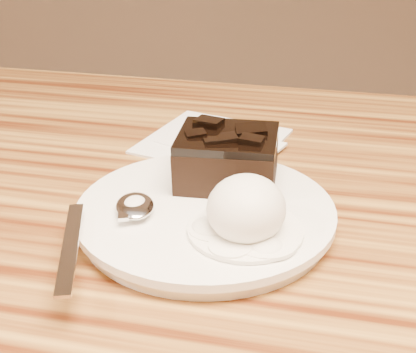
% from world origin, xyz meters
% --- Properties ---
extents(plate, '(0.21, 0.21, 0.02)m').
position_xyz_m(plate, '(-0.05, 0.02, 0.76)').
color(plate, white).
rests_on(plate, dining_table).
extents(brownie, '(0.09, 0.08, 0.04)m').
position_xyz_m(brownie, '(-0.05, 0.07, 0.79)').
color(brownie, black).
rests_on(brownie, plate).
extents(ice_cream_scoop, '(0.06, 0.06, 0.05)m').
position_xyz_m(ice_cream_scoop, '(-0.02, -0.01, 0.79)').
color(ice_cream_scoop, white).
rests_on(ice_cream_scoop, plate).
extents(melt_puddle, '(0.09, 0.09, 0.00)m').
position_xyz_m(melt_puddle, '(-0.02, -0.01, 0.77)').
color(melt_puddle, white).
rests_on(melt_puddle, plate).
extents(spoon, '(0.09, 0.17, 0.01)m').
position_xyz_m(spoon, '(-0.11, -0.00, 0.77)').
color(spoon, silver).
rests_on(spoon, plate).
extents(napkin, '(0.16, 0.16, 0.01)m').
position_xyz_m(napkin, '(-0.09, 0.19, 0.75)').
color(napkin, white).
rests_on(napkin, dining_table).
extents(crumb_a, '(0.01, 0.01, 0.00)m').
position_xyz_m(crumb_a, '(-0.10, 0.00, 0.77)').
color(crumb_a, black).
rests_on(crumb_a, plate).
extents(crumb_b, '(0.01, 0.01, 0.00)m').
position_xyz_m(crumb_b, '(-0.03, 0.03, 0.77)').
color(crumb_b, black).
rests_on(crumb_b, plate).
extents(crumb_c, '(0.01, 0.01, 0.00)m').
position_xyz_m(crumb_c, '(-0.11, 0.01, 0.77)').
color(crumb_c, black).
rests_on(crumb_c, plate).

